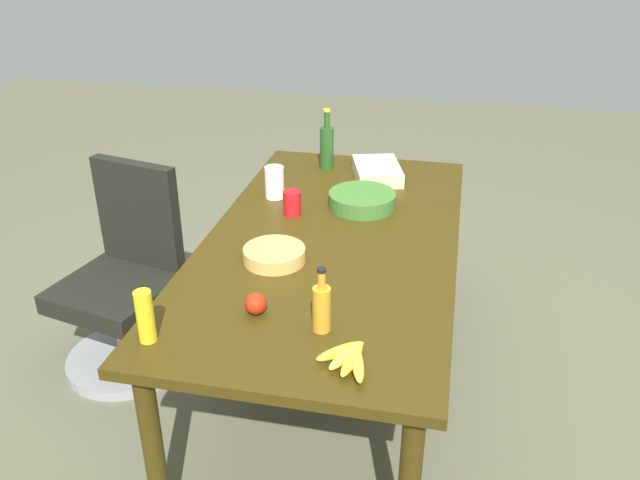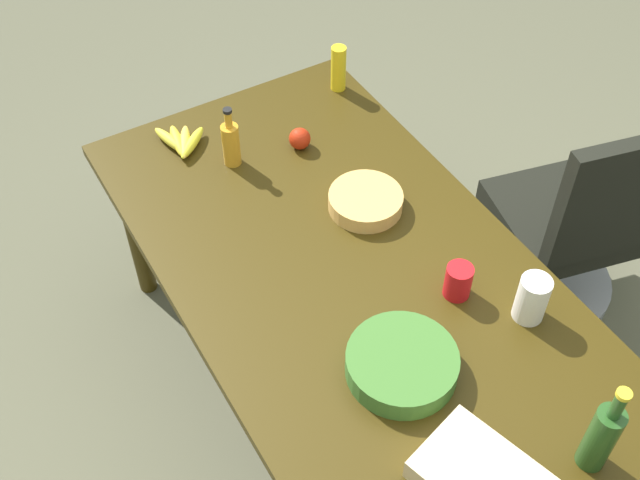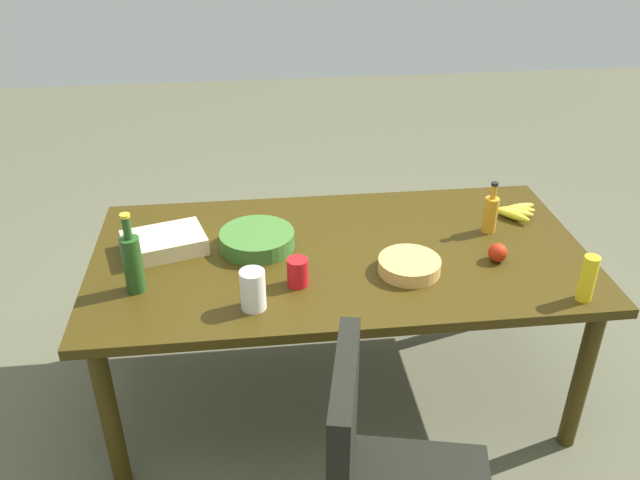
% 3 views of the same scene
% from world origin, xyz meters
% --- Properties ---
extents(ground_plane, '(10.00, 10.00, 0.00)m').
position_xyz_m(ground_plane, '(0.00, 0.00, 0.00)').
color(ground_plane, '#595842').
extents(conference_table, '(2.00, 1.03, 0.74)m').
position_xyz_m(conference_table, '(0.00, 0.00, 0.67)').
color(conference_table, '#372A0A').
rests_on(conference_table, ground).
extents(office_chair, '(0.58, 0.57, 0.96)m').
position_xyz_m(office_chair, '(0.04, -0.97, 0.36)').
color(office_chair, gray).
rests_on(office_chair, ground).
extents(red_solo_cup, '(0.09, 0.09, 0.11)m').
position_xyz_m(red_solo_cup, '(-0.19, -0.22, 0.80)').
color(red_solo_cup, red).
rests_on(red_solo_cup, conference_table).
extents(banana_bunch, '(0.21, 0.17, 0.04)m').
position_xyz_m(banana_bunch, '(0.82, 0.21, 0.77)').
color(banana_bunch, yellow).
rests_on(banana_bunch, conference_table).
extents(chip_bowl, '(0.28, 0.28, 0.06)m').
position_xyz_m(chip_bowl, '(0.24, -0.18, 0.77)').
color(chip_bowl, '#DBA554').
rests_on(chip_bowl, conference_table).
extents(apple_red, '(0.10, 0.10, 0.08)m').
position_xyz_m(apple_red, '(0.61, -0.14, 0.78)').
color(apple_red, '#AE230C').
rests_on(apple_red, conference_table).
extents(salad_bowl, '(0.35, 0.35, 0.07)m').
position_xyz_m(salad_bowl, '(-0.33, 0.07, 0.78)').
color(salad_bowl, '#3A6B29').
rests_on(salad_bowl, conference_table).
extents(mayo_jar, '(0.11, 0.11, 0.15)m').
position_xyz_m(mayo_jar, '(-0.36, -0.35, 0.82)').
color(mayo_jar, white).
rests_on(mayo_jar, conference_table).
extents(dressing_bottle, '(0.07, 0.07, 0.23)m').
position_xyz_m(dressing_bottle, '(0.66, 0.10, 0.83)').
color(dressing_bottle, orange).
rests_on(dressing_bottle, conference_table).
extents(wine_bottle, '(0.08, 0.08, 0.32)m').
position_xyz_m(wine_bottle, '(-0.79, -0.18, 0.86)').
color(wine_bottle, '#224A1B').
rests_on(wine_bottle, conference_table).
extents(mustard_bottle, '(0.07, 0.07, 0.18)m').
position_xyz_m(mustard_bottle, '(0.83, -0.43, 0.83)').
color(mustard_bottle, yellow).
rests_on(mustard_bottle, conference_table).
extents(sheet_cake, '(0.37, 0.30, 0.07)m').
position_xyz_m(sheet_cake, '(-0.71, 0.09, 0.78)').
color(sheet_cake, beige).
rests_on(sheet_cake, conference_table).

